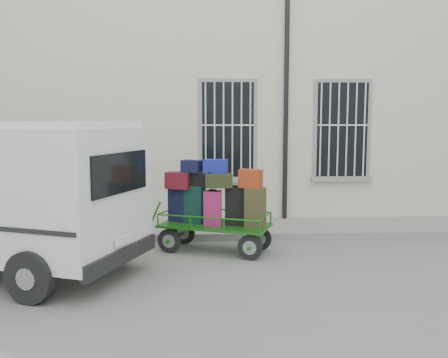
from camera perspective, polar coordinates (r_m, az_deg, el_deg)
name	(u,v)px	position (r m, az deg, el deg)	size (l,w,h in m)	color
ground	(259,259)	(9.10, 4.07, -9.12)	(80.00, 80.00, 0.00)	slate
building	(237,101)	(14.23, 1.49, 8.87)	(24.00, 5.15, 6.00)	beige
sidewalk	(248,228)	(11.20, 2.72, -5.66)	(24.00, 1.70, 0.15)	gray
luggage_cart	(214,204)	(9.39, -1.14, -2.88)	(2.41, 1.59, 1.75)	black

